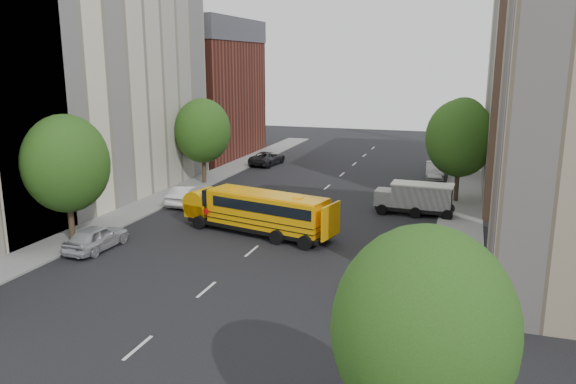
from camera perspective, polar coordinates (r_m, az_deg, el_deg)
The scene contains 20 objects.
ground at distance 35.00m, azimuth -2.49°, elevation -5.00°, with size 120.00×120.00×0.00m, color black.
sidewalk_left at distance 44.30m, azimuth -14.24°, elevation -1.41°, with size 3.00×80.00×0.12m, color slate.
sidewalk_right at distance 37.70m, azimuth 16.96°, elevation -4.14°, with size 3.00×80.00×0.12m, color slate.
lane_markings at distance 44.12m, azimuth 2.07°, elevation -1.13°, with size 0.15×64.00×0.01m, color silver.
building_left_cream at distance 47.57m, azimuth -21.05°, elevation 11.24°, with size 10.00×26.00×20.00m, color beige.
building_left_redbrick at distance 66.32m, azimuth -8.72°, elevation 9.23°, with size 10.00×15.00×13.00m, color maroon.
building_right_far at distance 51.52m, azimuth 25.44°, elevation 9.81°, with size 10.00×22.00×18.00m, color #C2B496.
street_tree_1 at distance 35.89m, azimuth -21.63°, elevation 2.69°, with size 5.12×5.12×7.90m.
street_tree_2 at distance 50.89m, azimuth -8.66°, elevation 6.18°, with size 4.99×4.99×7.71m.
street_tree_3 at distance 14.63m, azimuth 13.61°, elevation -13.45°, with size 4.61×4.61×7.11m.
street_tree_4 at distance 45.49m, azimuth 17.06°, elevation 5.24°, with size 5.25×5.25×8.10m.
street_tree_5 at distance 57.44m, azimuth 17.34°, elevation 6.40°, with size 4.86×4.86×7.51m.
school_bus at distance 36.10m, azimuth -3.19°, elevation -1.83°, with size 10.24×4.55×2.82m.
safari_truck at distance 41.65m, azimuth 12.83°, elevation -0.59°, with size 5.49×2.19×2.32m.
parked_car_0 at distance 35.05m, azimuth -18.88°, elevation -4.39°, with size 1.80×4.46×1.52m, color #A8A9AF.
parked_car_1 at distance 44.26m, azimuth -10.13°, elevation -0.29°, with size 1.60×4.58×1.51m, color silver.
parked_car_2 at distance 60.30m, azimuth -2.11°, elevation 3.46°, with size 2.39×5.19×1.44m, color black.
parked_car_3 at distance 26.61m, azimuth 10.47°, elevation -9.52°, with size 2.09×5.14×1.49m, color maroon.
parked_car_4 at distance 44.85m, azimuth 13.84°, elevation -0.26°, with size 1.84×4.58×1.56m, color #313756.
parked_car_5 at distance 54.93m, azimuth 14.71°, elevation 2.13°, with size 1.65×4.73×1.56m, color gray.
Camera 1 is at (11.76, -31.10, 10.93)m, focal length 35.00 mm.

